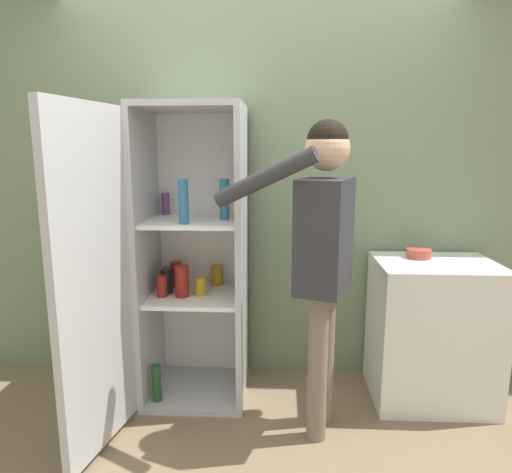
{
  "coord_description": "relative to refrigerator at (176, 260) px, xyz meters",
  "views": [
    {
      "loc": [
        0.15,
        -2.09,
        1.57
      ],
      "look_at": [
        0.0,
        0.64,
        1.04
      ],
      "focal_mm": 32.0,
      "sensor_mm": 36.0,
      "label": 1
    }
  ],
  "objects": [
    {
      "name": "person",
      "position": [
        0.85,
        -0.28,
        0.2
      ],
      "size": [
        0.75,
        0.53,
        1.71
      ],
      "color": "#726656",
      "rests_on": "ground_plane"
    },
    {
      "name": "refrigerator",
      "position": [
        0.0,
        0.0,
        0.0
      ],
      "size": [
        0.79,
        1.21,
        1.82
      ],
      "color": "#B7BABC",
      "rests_on": "ground_plane"
    },
    {
      "name": "ground_plane",
      "position": [
        0.48,
        -0.54,
        -0.91
      ],
      "size": [
        12.0,
        12.0,
        0.0
      ],
      "primitive_type": "plane",
      "color": "#7A664C"
    },
    {
      "name": "counter",
      "position": [
        1.58,
        0.1,
        -0.46
      ],
      "size": [
        0.72,
        0.57,
        0.89
      ],
      "color": "white",
      "rests_on": "ground_plane"
    },
    {
      "name": "wall_back",
      "position": [
        0.48,
        0.44,
        0.37
      ],
      "size": [
        7.0,
        0.06,
        2.55
      ],
      "color": "gray",
      "rests_on": "ground_plane"
    },
    {
      "name": "bowl",
      "position": [
        1.5,
        0.21,
        0.01
      ],
      "size": [
        0.15,
        0.15,
        0.06
      ],
      "color": "#B24738",
      "rests_on": "counter"
    }
  ]
}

